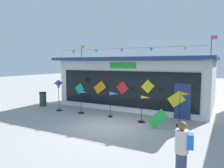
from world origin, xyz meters
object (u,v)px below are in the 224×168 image
object	(u,v)px
wind_spinner_left	(83,100)
wind_spinner_center_left	(113,98)
trash_bin	(43,99)
wind_spinner_right	(183,101)
wind_spinner_center_right	(144,106)
person_near_camera	(182,152)
kite_shop_building	(136,82)
wind_spinner_far_left	(58,87)
display_kite_on_ground	(158,119)

from	to	relation	value
wind_spinner_left	wind_spinner_center_left	size ratio (longest dim) A/B	0.97
trash_bin	wind_spinner_right	bearing A→B (deg)	-2.32
wind_spinner_center_right	wind_spinner_center_left	bearing A→B (deg)	173.64
wind_spinner_right	person_near_camera	xyz separation A→B (m)	(0.93, -5.31, -0.41)
kite_shop_building	wind_spinner_left	world-z (taller)	kite_shop_building
wind_spinner_right	wind_spinner_far_left	bearing A→B (deg)	-178.35
wind_spinner_center_left	person_near_camera	size ratio (longest dim) A/B	0.89
display_kite_on_ground	wind_spinner_center_left	bearing A→B (deg)	163.27
wind_spinner_center_right	person_near_camera	bearing A→B (deg)	-60.39
wind_spinner_center_right	display_kite_on_ground	size ratio (longest dim) A/B	1.59
person_near_camera	wind_spinner_left	bearing A→B (deg)	-136.73
wind_spinner_far_left	wind_spinner_center_left	xyz separation A→B (m)	(3.98, 0.17, -0.48)
display_kite_on_ground	wind_spinner_right	bearing A→B (deg)	42.93
wind_spinner_right	person_near_camera	distance (m)	5.41
wind_spinner_center_left	trash_bin	world-z (taller)	wind_spinner_center_left
kite_shop_building	trash_bin	bearing A→B (deg)	-151.11
trash_bin	display_kite_on_ground	distance (m)	9.09
display_kite_on_ground	wind_spinner_far_left	bearing A→B (deg)	174.16
wind_spinner_center_left	wind_spinner_right	distance (m)	3.90
wind_spinner_left	person_near_camera	bearing A→B (deg)	-36.74
wind_spinner_right	display_kite_on_ground	xyz separation A→B (m)	(-1.00, -0.93, -0.82)
wind_spinner_far_left	display_kite_on_ground	distance (m)	7.00
wind_spinner_far_left	trash_bin	bearing A→B (deg)	163.40
wind_spinner_right	display_kite_on_ground	size ratio (longest dim) A/B	1.94
wind_spinner_far_left	wind_spinner_left	distance (m)	2.02
wind_spinner_right	wind_spinner_center_right	bearing A→B (deg)	-171.81
wind_spinner_center_right	display_kite_on_ground	xyz separation A→B (m)	(0.93, -0.65, -0.40)
wind_spinner_far_left	person_near_camera	xyz separation A→B (m)	(8.81, -5.09, -0.72)
person_near_camera	display_kite_on_ground	size ratio (longest dim) A/B	1.86
wind_spinner_center_left	wind_spinner_center_right	bearing A→B (deg)	-6.36
wind_spinner_far_left	wind_spinner_center_right	size ratio (longest dim) A/B	1.40
wind_spinner_center_left	wind_spinner_far_left	bearing A→B (deg)	-177.58
wind_spinner_far_left	wind_spinner_center_left	bearing A→B (deg)	2.42
wind_spinner_far_left	wind_spinner_left	bearing A→B (deg)	2.62
kite_shop_building	wind_spinner_center_left	bearing A→B (deg)	-88.22
wind_spinner_right	trash_bin	size ratio (longest dim) A/B	1.71
wind_spinner_far_left	wind_spinner_right	distance (m)	7.89
wind_spinner_far_left	wind_spinner_center_left	world-z (taller)	wind_spinner_far_left
wind_spinner_center_right	wind_spinner_right	distance (m)	2.00
wind_spinner_center_right	wind_spinner_right	xyz separation A→B (m)	(1.93, 0.28, 0.41)
wind_spinner_left	wind_spinner_center_right	world-z (taller)	wind_spinner_left
wind_spinner_center_right	trash_bin	xyz separation A→B (m)	(-8.06, 0.68, -0.37)
trash_bin	kite_shop_building	bearing A→B (deg)	28.89
wind_spinner_center_left	person_near_camera	distance (m)	7.14
kite_shop_building	trash_bin	size ratio (longest dim) A/B	10.46
wind_spinner_far_left	trash_bin	world-z (taller)	wind_spinner_far_left
kite_shop_building	wind_spinner_center_left	distance (m)	3.82
kite_shop_building	wind_spinner_center_right	distance (m)	4.58
trash_bin	display_kite_on_ground	xyz separation A→B (m)	(8.99, -1.33, -0.03)
wind_spinner_center_right	kite_shop_building	bearing A→B (deg)	117.64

